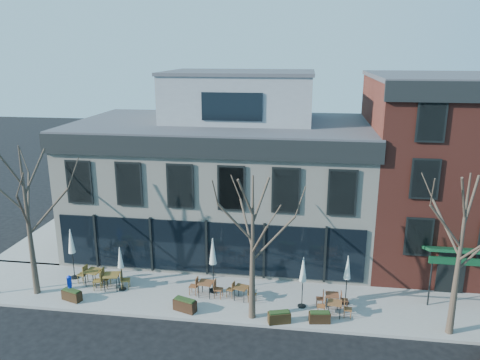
# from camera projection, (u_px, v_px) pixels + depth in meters

# --- Properties ---
(ground) EXTENTS (120.00, 120.00, 0.00)m
(ground) POSITION_uv_depth(u_px,v_px,m) (208.00, 278.00, 26.59)
(ground) COLOR black
(ground) RESTS_ON ground
(sidewalk_front) EXTENTS (33.50, 4.70, 0.15)m
(sidewalk_front) POSITION_uv_depth(u_px,v_px,m) (261.00, 300.00, 24.07)
(sidewalk_front) COLOR gray
(sidewalk_front) RESTS_ON ground
(sidewalk_side) EXTENTS (4.50, 12.00, 0.15)m
(sidewalk_side) POSITION_uv_depth(u_px,v_px,m) (73.00, 228.00, 33.83)
(sidewalk_side) COLOR gray
(sidewalk_side) RESTS_ON ground
(corner_building) EXTENTS (18.39, 10.39, 11.10)m
(corner_building) POSITION_uv_depth(u_px,v_px,m) (224.00, 175.00, 30.15)
(corner_building) COLOR beige
(corner_building) RESTS_ON ground
(red_brick_building) EXTENTS (8.20, 11.78, 11.18)m
(red_brick_building) POSITION_uv_depth(u_px,v_px,m) (435.00, 169.00, 28.05)
(red_brick_building) COLOR maroon
(red_brick_building) RESTS_ON ground
(tree_corner) EXTENTS (3.93, 3.98, 7.92)m
(tree_corner) POSITION_uv_depth(u_px,v_px,m) (28.00, 220.00, 23.56)
(tree_corner) COLOR #382B21
(tree_corner) RESTS_ON sidewalk_front
(tree_mid) EXTENTS (3.50, 3.55, 7.04)m
(tree_mid) POSITION_uv_depth(u_px,v_px,m) (253.00, 247.00, 21.44)
(tree_mid) COLOR #382B21
(tree_mid) RESTS_ON sidewalk_front
(tree_right) EXTENTS (3.72, 3.77, 7.48)m
(tree_right) POSITION_uv_depth(u_px,v_px,m) (460.00, 254.00, 20.14)
(tree_right) COLOR #382B21
(tree_right) RESTS_ON sidewalk_front
(call_box) EXTENTS (0.27, 0.26, 1.29)m
(call_box) POSITION_uv_depth(u_px,v_px,m) (70.00, 286.00, 23.98)
(call_box) COLOR #0D29B4
(call_box) RESTS_ON sidewalk_front
(cafe_set_0) EXTENTS (2.03, 0.93, 1.04)m
(cafe_set_0) POSITION_uv_depth(u_px,v_px,m) (94.00, 276.00, 25.35)
(cafe_set_0) COLOR brown
(cafe_set_0) RESTS_ON sidewalk_front
(cafe_set_1) EXTENTS (2.02, 0.93, 1.04)m
(cafe_set_1) POSITION_uv_depth(u_px,v_px,m) (112.00, 280.00, 24.91)
(cafe_set_1) COLOR brown
(cafe_set_1) RESTS_ON sidewalk_front
(cafe_set_2) EXTENTS (1.85, 0.80, 0.96)m
(cafe_set_2) POSITION_uv_depth(u_px,v_px,m) (206.00, 287.00, 24.21)
(cafe_set_2) COLOR brown
(cafe_set_2) RESTS_ON sidewalk_front
(cafe_set_3) EXTENTS (1.68, 0.85, 0.86)m
(cafe_set_3) POSITION_uv_depth(u_px,v_px,m) (241.00, 291.00, 23.89)
(cafe_set_3) COLOR brown
(cafe_set_3) RESTS_ON sidewalk_front
(cafe_set_4) EXTENTS (1.70, 0.72, 0.88)m
(cafe_set_4) POSITION_uv_depth(u_px,v_px,m) (334.00, 307.00, 22.41)
(cafe_set_4) COLOR brown
(cafe_set_4) RESTS_ON sidewalk_front
(cafe_set_5) EXTENTS (1.61, 0.66, 0.85)m
(cafe_set_5) POSITION_uv_depth(u_px,v_px,m) (332.00, 299.00, 23.18)
(cafe_set_5) COLOR brown
(cafe_set_5) RESTS_ON sidewalk_front
(umbrella_0) EXTENTS (0.47, 0.47, 2.91)m
(umbrella_0) POSITION_uv_depth(u_px,v_px,m) (71.00, 244.00, 25.73)
(umbrella_0) COLOR black
(umbrella_0) RESTS_ON sidewalk_front
(umbrella_1) EXTENTS (0.39, 0.39, 2.46)m
(umbrella_1) POSITION_uv_depth(u_px,v_px,m) (120.00, 260.00, 24.52)
(umbrella_1) COLOR black
(umbrella_1) RESTS_ON sidewalk_front
(umbrella_2) EXTENTS (0.48, 0.48, 3.01)m
(umbrella_2) POSITION_uv_depth(u_px,v_px,m) (213.00, 254.00, 24.28)
(umbrella_2) COLOR black
(umbrella_2) RESTS_ON sidewalk_front
(umbrella_3) EXTENTS (0.43, 0.43, 2.68)m
(umbrella_3) POSITION_uv_depth(u_px,v_px,m) (303.00, 272.00, 22.82)
(umbrella_3) COLOR black
(umbrella_3) RESTS_ON sidewalk_front
(umbrella_4) EXTENTS (0.42, 0.42, 2.62)m
(umbrella_4) POSITION_uv_depth(u_px,v_px,m) (347.00, 270.00, 23.14)
(umbrella_4) COLOR black
(umbrella_4) RESTS_ON sidewalk_front
(planter_0) EXTENTS (1.13, 0.72, 0.59)m
(planter_0) POSITION_uv_depth(u_px,v_px,m) (72.00, 295.00, 23.85)
(planter_0) COLOR black
(planter_0) RESTS_ON sidewalk_front
(planter_1) EXTENTS (1.23, 0.81, 0.64)m
(planter_1) POSITION_uv_depth(u_px,v_px,m) (185.00, 305.00, 22.88)
(planter_1) COLOR black
(planter_1) RESTS_ON sidewalk_front
(planter_2) EXTENTS (1.12, 0.71, 0.58)m
(planter_2) POSITION_uv_depth(u_px,v_px,m) (279.00, 317.00, 21.87)
(planter_2) COLOR #312210
(planter_2) RESTS_ON sidewalk_front
(planter_3) EXTENTS (1.03, 0.54, 0.55)m
(planter_3) POSITION_uv_depth(u_px,v_px,m) (320.00, 317.00, 21.91)
(planter_3) COLOR black
(planter_3) RESTS_ON sidewalk_front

